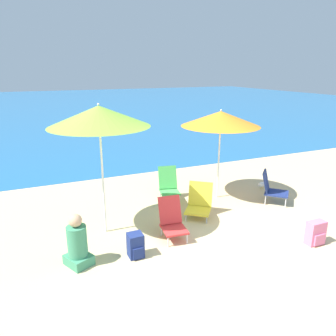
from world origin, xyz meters
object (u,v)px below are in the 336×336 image
(beach_umbrella_lime, at_px, (99,116))
(backpack_pink, at_px, (316,233))
(beach_chair_green, at_px, (169,184))
(beach_chair_red, at_px, (172,219))
(beach_chair_navy, at_px, (272,188))
(backpack_navy, at_px, (136,245))
(seagull, at_px, (263,184))
(beach_umbrella_orange, at_px, (221,119))
(beach_chair_yellow, at_px, (199,202))
(person_seated_near, at_px, (77,244))

(beach_umbrella_lime, xyz_separation_m, backpack_pink, (3.27, -1.94, -1.98))
(beach_umbrella_lime, bearing_deg, beach_chair_green, 29.37)
(beach_chair_red, height_order, beach_chair_navy, beach_chair_navy)
(backpack_navy, bearing_deg, seagull, 23.01)
(beach_umbrella_lime, distance_m, beach_chair_green, 2.69)
(beach_chair_red, relative_size, backpack_pink, 1.69)
(beach_umbrella_lime, xyz_separation_m, backpack_navy, (0.25, -1.05, -1.99))
(beach_umbrella_orange, xyz_separation_m, beach_chair_navy, (0.96, -0.77, -1.53))
(beach_umbrella_lime, xyz_separation_m, beach_chair_green, (1.74, 0.98, -1.81))
(backpack_navy, bearing_deg, beach_umbrella_lime, 103.33)
(beach_chair_red, bearing_deg, beach_chair_yellow, 39.91)
(beach_chair_yellow, relative_size, backpack_pink, 1.74)
(beach_umbrella_lime, bearing_deg, beach_umbrella_orange, 12.51)
(beach_chair_navy, height_order, person_seated_near, person_seated_near)
(beach_umbrella_orange, bearing_deg, beach_umbrella_lime, -167.49)
(seagull, bearing_deg, person_seated_near, -162.42)
(backpack_navy, bearing_deg, beach_chair_red, 24.37)
(beach_chair_navy, bearing_deg, beach_chair_yellow, 133.86)
(beach_umbrella_lime, bearing_deg, beach_chair_navy, -2.03)
(beach_umbrella_lime, height_order, beach_chair_navy, beach_umbrella_lime)
(beach_umbrella_orange, height_order, beach_chair_navy, beach_umbrella_orange)
(person_seated_near, bearing_deg, beach_chair_yellow, -7.98)
(person_seated_near, bearing_deg, backpack_navy, -34.52)
(beach_chair_navy, relative_size, beach_chair_green, 0.95)
(backpack_pink, bearing_deg, seagull, 69.94)
(person_seated_near, distance_m, backpack_navy, 0.92)
(beach_umbrella_orange, height_order, beach_chair_red, beach_umbrella_orange)
(beach_chair_red, bearing_deg, beach_chair_green, 74.52)
(backpack_pink, bearing_deg, beach_umbrella_orange, 99.05)
(beach_chair_navy, distance_m, backpack_navy, 3.70)
(beach_chair_yellow, relative_size, backpack_navy, 1.84)
(beach_umbrella_orange, relative_size, beach_chair_navy, 2.84)
(beach_chair_navy, xyz_separation_m, beach_chair_yellow, (-1.86, 0.05, -0.06))
(beach_chair_yellow, bearing_deg, backpack_pink, -16.21)
(beach_chair_navy, bearing_deg, beach_umbrella_orange, 96.69)
(beach_umbrella_lime, height_order, person_seated_near, beach_umbrella_lime)
(beach_chair_red, bearing_deg, backpack_navy, -149.30)
(backpack_pink, bearing_deg, beach_chair_yellow, 125.15)
(backpack_navy, height_order, seagull, backpack_navy)
(beach_umbrella_orange, relative_size, beach_chair_red, 2.89)
(beach_umbrella_orange, bearing_deg, person_seated_near, -156.24)
(seagull, bearing_deg, beach_chair_navy, -116.81)
(person_seated_near, height_order, seagull, person_seated_near)
(beach_umbrella_lime, xyz_separation_m, beach_chair_navy, (3.83, -0.14, -1.83))
(beach_chair_yellow, bearing_deg, backpack_navy, -111.99)
(beach_chair_navy, distance_m, beach_chair_yellow, 1.86)
(beach_chair_red, bearing_deg, backpack_pink, -23.45)
(beach_chair_green, bearing_deg, beach_umbrella_lime, -139.09)
(backpack_pink, distance_m, seagull, 2.74)
(beach_umbrella_lime, xyz_separation_m, beach_umbrella_orange, (2.86, 0.64, -0.30))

